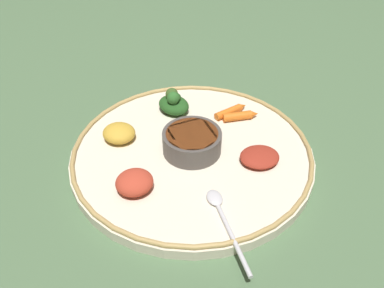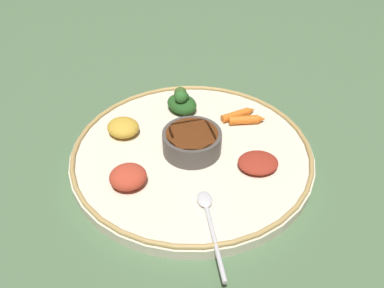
% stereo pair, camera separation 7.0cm
% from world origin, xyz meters
% --- Properties ---
extents(ground_plane, '(2.40, 2.40, 0.00)m').
position_xyz_m(ground_plane, '(0.00, 0.00, 0.00)').
color(ground_plane, '#4C6B47').
extents(platter, '(0.43, 0.43, 0.02)m').
position_xyz_m(platter, '(0.00, 0.00, 0.01)').
color(platter, beige).
rests_on(platter, ground_plane).
extents(platter_rim, '(0.43, 0.43, 0.01)m').
position_xyz_m(platter_rim, '(0.00, 0.00, 0.02)').
color(platter_rim, tan).
rests_on(platter_rim, platter).
extents(center_bowl, '(0.10, 0.10, 0.04)m').
position_xyz_m(center_bowl, '(0.00, 0.00, 0.04)').
color(center_bowl, '#4C4742').
rests_on(center_bowl, platter).
extents(spoon, '(0.06, 0.16, 0.01)m').
position_xyz_m(spoon, '(-0.04, 0.15, 0.02)').
color(spoon, silver).
rests_on(spoon, platter).
extents(greens_pile, '(0.08, 0.08, 0.05)m').
position_xyz_m(greens_pile, '(0.03, -0.12, 0.04)').
color(greens_pile, '#23511E').
rests_on(greens_pile, platter).
extents(carrot_near_spoon, '(0.07, 0.03, 0.02)m').
position_xyz_m(carrot_near_spoon, '(-0.10, -0.09, 0.03)').
color(carrot_near_spoon, orange).
rests_on(carrot_near_spoon, platter).
extents(carrot_outer, '(0.07, 0.05, 0.02)m').
position_xyz_m(carrot_outer, '(-0.08, -0.11, 0.03)').
color(carrot_outer, orange).
rests_on(carrot_outer, platter).
extents(mound_beet, '(0.08, 0.08, 0.02)m').
position_xyz_m(mound_beet, '(-0.12, 0.03, 0.03)').
color(mound_beet, maroon).
rests_on(mound_beet, platter).
extents(mound_lentil_yellow, '(0.08, 0.07, 0.03)m').
position_xyz_m(mound_lentil_yellow, '(0.13, -0.03, 0.03)').
color(mound_lentil_yellow, gold).
rests_on(mound_lentil_yellow, platter).
extents(mound_berbere_red, '(0.08, 0.08, 0.03)m').
position_xyz_m(mound_berbere_red, '(0.09, 0.09, 0.04)').
color(mound_berbere_red, '#B73D28').
rests_on(mound_berbere_red, platter).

